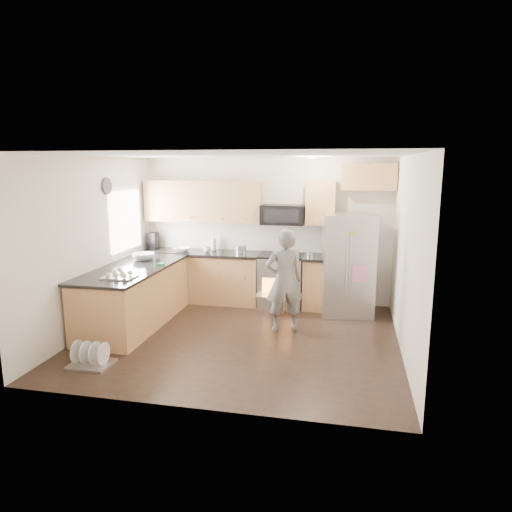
% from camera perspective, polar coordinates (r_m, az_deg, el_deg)
% --- Properties ---
extents(ground, '(4.50, 4.50, 0.00)m').
position_cam_1_polar(ground, '(6.74, -2.08, -10.20)').
color(ground, black).
rests_on(ground, ground).
extents(room_shell, '(4.54, 4.04, 2.62)m').
position_cam_1_polar(room_shell, '(6.35, -2.47, 4.10)').
color(room_shell, white).
rests_on(room_shell, ground).
extents(back_cabinet_run, '(4.45, 0.64, 2.50)m').
position_cam_1_polar(back_cabinet_run, '(8.25, -3.17, 0.75)').
color(back_cabinet_run, '#B9874A').
rests_on(back_cabinet_run, ground).
extents(peninsula, '(0.96, 2.36, 1.04)m').
position_cam_1_polar(peninsula, '(7.40, -14.94, -4.81)').
color(peninsula, '#B9874A').
rests_on(peninsula, ground).
extents(stove_range, '(0.76, 0.97, 1.79)m').
position_cam_1_polar(stove_range, '(8.06, 3.20, -1.58)').
color(stove_range, '#B7B7BC').
rests_on(stove_range, ground).
extents(refrigerator, '(0.91, 0.75, 1.69)m').
position_cam_1_polar(refrigerator, '(7.70, 11.42, -1.09)').
color(refrigerator, '#B7B7BC').
rests_on(refrigerator, ground).
extents(person, '(0.66, 0.54, 1.56)m').
position_cam_1_polar(person, '(6.82, 3.58, -3.07)').
color(person, slate).
rests_on(person, ground).
extents(dish_rack, '(0.51, 0.41, 0.32)m').
position_cam_1_polar(dish_rack, '(6.20, -19.96, -12.02)').
color(dish_rack, '#B7B7BC').
rests_on(dish_rack, ground).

